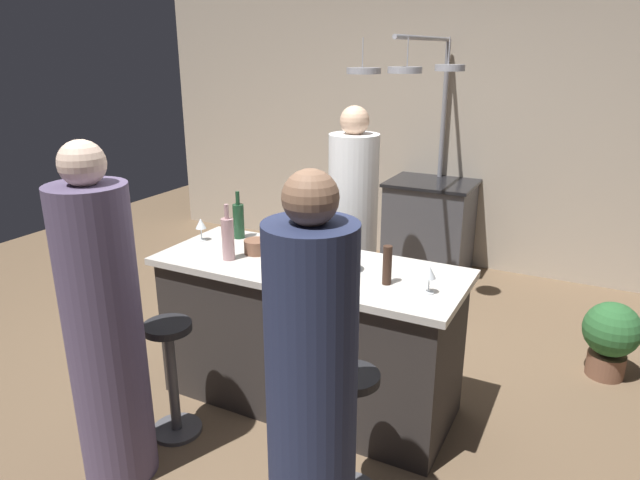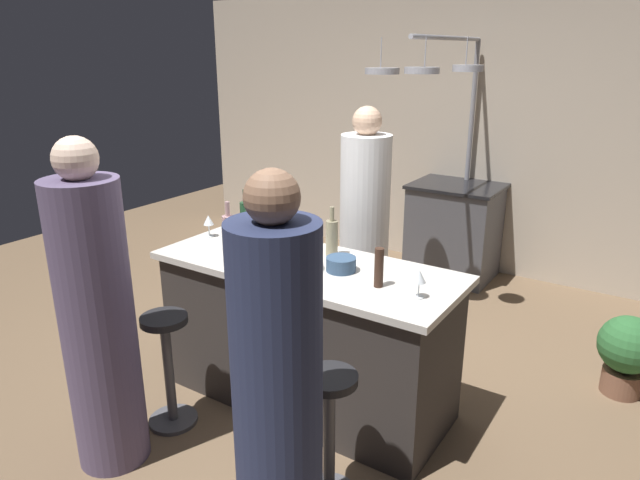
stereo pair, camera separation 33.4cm
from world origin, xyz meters
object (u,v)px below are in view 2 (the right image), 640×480
wine_bottle_green (246,218)px  mixing_bowl_blue (341,264)px  wine_glass_near_right_guest (419,278)px  wine_glass_by_chef (208,221)px  bar_stool_right (329,432)px  chef (364,233)px  wine_bottle_rose (229,235)px  bar_stool_left (168,365)px  guest_right (277,396)px  wine_bottle_white (332,237)px  mixing_bowl_wooden (258,244)px  mixing_bowl_ceramic (304,264)px  stove_range (454,231)px  pepper_mill (379,268)px  potted_plant (627,351)px  guest_left (98,322)px  wine_glass_near_left_guest (307,235)px

wine_bottle_green → mixing_bowl_blue: 0.88m
wine_glass_near_right_guest → wine_glass_by_chef: size_ratio=1.00×
bar_stool_right → mixing_bowl_blue: (-0.33, 0.63, 0.56)m
chef → wine_bottle_rose: bearing=-104.5°
bar_stool_left → bar_stool_right: bearing=0.0°
wine_bottle_rose → mixing_bowl_blue: 0.70m
guest_right → wine_bottle_rose: size_ratio=5.06×
wine_bottle_white → mixing_bowl_wooden: wine_bottle_white is taller
mixing_bowl_wooden → mixing_bowl_ceramic: mixing_bowl_wooden is taller
stove_range → wine_bottle_rose: bearing=-99.8°
mixing_bowl_wooden → mixing_bowl_ceramic: size_ratio=0.74×
bar_stool_left → stove_range: bearing=80.4°
bar_stool_right → wine_bottle_white: bearing=121.6°
guest_right → mixing_bowl_blue: size_ratio=10.13×
pepper_mill → bar_stool_left: bearing=-151.7°
guest_right → chef: bearing=109.7°
bar_stool_left → bar_stool_right: 1.08m
wine_glass_by_chef → mixing_bowl_blue: (1.04, -0.05, -0.07)m
wine_bottle_rose → wine_bottle_green: size_ratio=1.07×
bar_stool_left → potted_plant: size_ratio=1.31×
bar_stool_right → wine_bottle_rose: size_ratio=2.04×
pepper_mill → wine_bottle_green: size_ratio=0.68×
wine_bottle_white → wine_bottle_rose: wine_bottle_rose is taller
pepper_mill → wine_glass_by_chef: pepper_mill is taller
guest_right → mixing_bowl_blue: bearing=107.7°
guest_left → wine_bottle_rose: bearing=82.2°
bar_stool_right → guest_right: guest_right is taller
guest_right → mixing_bowl_ceramic: (-0.51, 0.92, 0.15)m
chef → wine_glass_near_left_guest: 0.84m
guest_right → pepper_mill: size_ratio=8.01×
wine_bottle_green → wine_glass_by_chef: wine_bottle_green is taller
stove_range → wine_glass_near_right_guest: wine_glass_near_right_guest is taller
chef → wine_bottle_white: chef is taller
wine_bottle_white → bar_stool_left: bearing=-125.4°
wine_glass_near_left_guest → potted_plant: bearing=29.3°
mixing_bowl_wooden → wine_bottle_rose: bearing=-117.4°
wine_bottle_white → mixing_bowl_wooden: (-0.42, -0.17, -0.07)m
mixing_bowl_wooden → wine_bottle_green: bearing=143.1°
mixing_bowl_blue → wine_glass_near_left_guest: bearing=155.2°
wine_bottle_rose → guest_right: bearing=-40.5°
bar_stool_left → wine_bottle_rose: bearing=81.3°
guest_right → wine_glass_near_right_guest: 0.96m
guest_left → potted_plant: guest_left is taller
bar_stool_left → mixing_bowl_wooden: (0.16, 0.64, 0.57)m
stove_range → wine_glass_near_left_guest: bearing=-92.8°
bar_stool_right → wine_glass_near_left_guest: wine_glass_near_left_guest is taller
bar_stool_left → guest_right: guest_right is taller
bar_stool_right → wine_glass_near_right_guest: size_ratio=4.66×
bar_stool_right → mixing_bowl_wooden: mixing_bowl_wooden is taller
pepper_mill → guest_right: bearing=-87.1°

